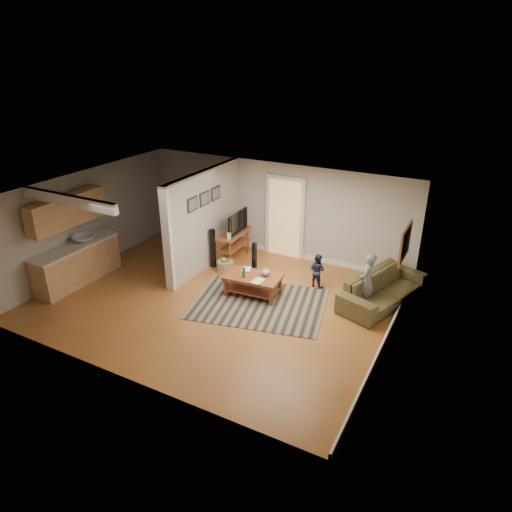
{
  "coord_description": "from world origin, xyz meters",
  "views": [
    {
      "loc": [
        4.95,
        -7.47,
        5.17
      ],
      "look_at": [
        0.79,
        0.38,
        1.1
      ],
      "focal_mm": 32.0,
      "sensor_mm": 36.0,
      "label": 1
    }
  ],
  "objects_px": {
    "tv_console": "(234,235)",
    "child": "(364,306)",
    "toy_basket": "(225,265)",
    "coffee_table": "(254,280)",
    "speaker_right": "(213,248)",
    "toddler": "(316,286)",
    "speaker_left": "(254,263)",
    "sofa": "(382,302)"
  },
  "relations": [
    {
      "from": "speaker_right",
      "to": "toy_basket",
      "type": "xyz_separation_m",
      "value": [
        0.4,
        -0.07,
        -0.37
      ]
    },
    {
      "from": "toy_basket",
      "to": "toddler",
      "type": "height_order",
      "value": "toddler"
    },
    {
      "from": "speaker_left",
      "to": "toddler",
      "type": "distance_m",
      "value": 1.57
    },
    {
      "from": "toy_basket",
      "to": "child",
      "type": "bearing_deg",
      "value": -1.1
    },
    {
      "from": "sofa",
      "to": "coffee_table",
      "type": "xyz_separation_m",
      "value": [
        -2.68,
        -1.03,
        0.38
      ]
    },
    {
      "from": "coffee_table",
      "to": "child",
      "type": "height_order",
      "value": "coffee_table"
    },
    {
      "from": "tv_console",
      "to": "speaker_left",
      "type": "xyz_separation_m",
      "value": [
        1.05,
        -0.85,
        -0.21
      ]
    },
    {
      "from": "sofa",
      "to": "tv_console",
      "type": "bearing_deg",
      "value": 102.79
    },
    {
      "from": "child",
      "to": "toy_basket",
      "type": "bearing_deg",
      "value": -88.8
    },
    {
      "from": "toy_basket",
      "to": "toddler",
      "type": "distance_m",
      "value": 2.36
    },
    {
      "from": "speaker_right",
      "to": "tv_console",
      "type": "bearing_deg",
      "value": 70.87
    },
    {
      "from": "tv_console",
      "to": "toy_basket",
      "type": "relative_size",
      "value": 3.02
    },
    {
      "from": "sofa",
      "to": "coffee_table",
      "type": "height_order",
      "value": "coffee_table"
    },
    {
      "from": "speaker_left",
      "to": "child",
      "type": "distance_m",
      "value": 2.73
    },
    {
      "from": "coffee_table",
      "to": "toy_basket",
      "type": "height_order",
      "value": "coffee_table"
    },
    {
      "from": "child",
      "to": "toddler",
      "type": "bearing_deg",
      "value": -104.83
    },
    {
      "from": "speaker_right",
      "to": "child",
      "type": "xyz_separation_m",
      "value": [
        4.0,
        -0.13,
        -0.52
      ]
    },
    {
      "from": "coffee_table",
      "to": "tv_console",
      "type": "distance_m",
      "value": 2.0
    },
    {
      "from": "coffee_table",
      "to": "tv_console",
      "type": "xyz_separation_m",
      "value": [
        -1.35,
        1.44,
        0.33
      ]
    },
    {
      "from": "speaker_right",
      "to": "coffee_table",
      "type": "bearing_deg",
      "value": -22.96
    },
    {
      "from": "speaker_left",
      "to": "toy_basket",
      "type": "height_order",
      "value": "speaker_left"
    },
    {
      "from": "coffee_table",
      "to": "child",
      "type": "relative_size",
      "value": 1.04
    },
    {
      "from": "child",
      "to": "coffee_table",
      "type": "bearing_deg",
      "value": -72.01
    },
    {
      "from": "child",
      "to": "speaker_right",
      "type": "bearing_deg",
      "value": -89.63
    },
    {
      "from": "toy_basket",
      "to": "coffee_table",
      "type": "bearing_deg",
      "value": -31.25
    },
    {
      "from": "tv_console",
      "to": "coffee_table",
      "type": "bearing_deg",
      "value": -49.84
    },
    {
      "from": "child",
      "to": "toddler",
      "type": "height_order",
      "value": "child"
    },
    {
      "from": "speaker_right",
      "to": "toddler",
      "type": "relative_size",
      "value": 1.26
    },
    {
      "from": "tv_console",
      "to": "child",
      "type": "bearing_deg",
      "value": -14.71
    },
    {
      "from": "speaker_left",
      "to": "speaker_right",
      "type": "height_order",
      "value": "speaker_right"
    },
    {
      "from": "coffee_table",
      "to": "speaker_right",
      "type": "xyz_separation_m",
      "value": [
        -1.62,
        0.8,
        0.14
      ]
    },
    {
      "from": "tv_console",
      "to": "toddler",
      "type": "distance_m",
      "value": 2.59
    },
    {
      "from": "tv_console",
      "to": "child",
      "type": "height_order",
      "value": "tv_console"
    },
    {
      "from": "tv_console",
      "to": "toy_basket",
      "type": "bearing_deg",
      "value": -82.1
    },
    {
      "from": "toy_basket",
      "to": "speaker_right",
      "type": "bearing_deg",
      "value": 170.66
    },
    {
      "from": "tv_console",
      "to": "speaker_left",
      "type": "distance_m",
      "value": 1.37
    },
    {
      "from": "coffee_table",
      "to": "speaker_left",
      "type": "distance_m",
      "value": 0.67
    },
    {
      "from": "toy_basket",
      "to": "tv_console",
      "type": "bearing_deg",
      "value": 100.99
    },
    {
      "from": "child",
      "to": "sofa",
      "type": "bearing_deg",
      "value": 142.64
    },
    {
      "from": "speaker_right",
      "to": "child",
      "type": "relative_size",
      "value": 0.83
    },
    {
      "from": "toddler",
      "to": "tv_console",
      "type": "bearing_deg",
      "value": 3.37
    },
    {
      "from": "speaker_left",
      "to": "sofa",
      "type": "bearing_deg",
      "value": 3.88
    }
  ]
}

